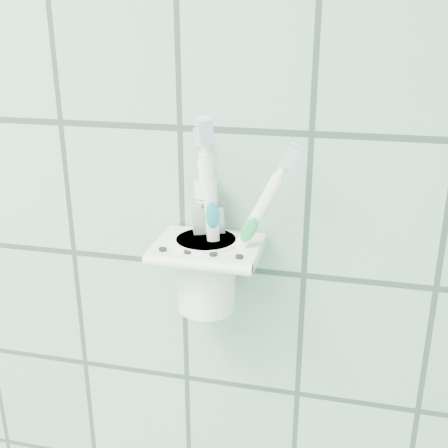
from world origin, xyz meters
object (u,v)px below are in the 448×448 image
cup (206,270)px  toothbrush_orange (206,219)px  toothbrush_pink (218,211)px  toothbrush_blue (215,219)px  holder_bracket (208,249)px  toothpaste_tube (213,232)px

cup → toothbrush_orange: toothbrush_orange is taller
toothbrush_pink → toothbrush_orange: bearing=-141.8°
toothbrush_pink → toothbrush_blue: toothbrush_pink is taller
holder_bracket → toothbrush_orange: toothbrush_orange is taller
toothbrush_orange → toothpaste_tube: size_ratio=1.47×
toothbrush_pink → holder_bracket: bearing=-159.0°
toothbrush_blue → toothpaste_tube: (-0.01, 0.01, -0.02)m
holder_bracket → toothbrush_blue: size_ratio=0.59×
toothbrush_pink → toothpaste_tube: 0.03m
holder_bracket → toothpaste_tube: 0.02m
toothbrush_pink → toothbrush_blue: bearing=-164.3°
holder_bracket → toothbrush_pink: size_ratio=0.53×
toothbrush_pink → toothpaste_tube: bearing=100.5°
toothpaste_tube → holder_bracket: bearing=-112.3°
cup → toothbrush_blue: 0.06m
toothpaste_tube → toothbrush_pink: bearing=-74.6°
toothbrush_orange → toothpaste_tube: bearing=91.6°
cup → toothpaste_tube: bearing=77.8°
toothbrush_blue → holder_bracket: bearing=-137.4°
toothpaste_tube → cup: bearing=-124.2°
holder_bracket → toothpaste_tube: size_ratio=0.83×
toothbrush_orange → toothbrush_pink: bearing=66.9°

